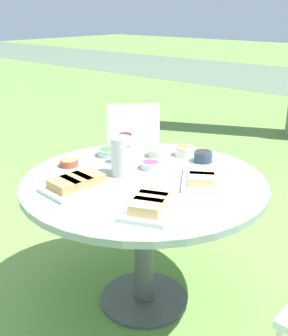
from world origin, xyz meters
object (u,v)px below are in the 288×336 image
Objects in this scene: dining_table at (144,198)px; wine_glass at (125,142)px; water_pitcher at (121,156)px; chair_near_left at (134,150)px.

wine_glass reaches higher than dining_table.
dining_table is at bearing 15.18° from water_pitcher.
chair_near_left is 1.24m from water_pitcher.
dining_table is 7.33× the size of wine_glass.
dining_table is 6.19× the size of water_pitcher.
water_pitcher is at bearing -50.58° from chair_near_left.
chair_near_left is at bearing 135.07° from dining_table.
chair_near_left is at bearing 129.42° from water_pitcher.
dining_table is at bearing -24.68° from wine_glass.
water_pitcher is at bearing -52.86° from wine_glass.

